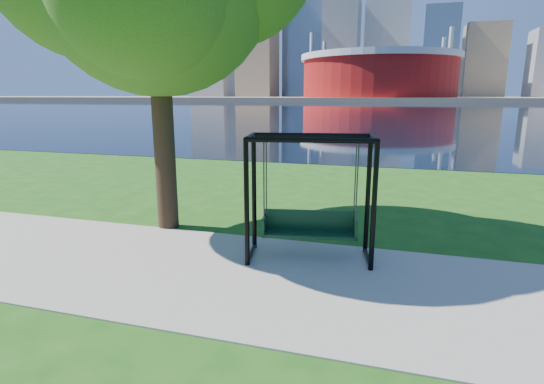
% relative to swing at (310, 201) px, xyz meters
% --- Properties ---
extents(ground, '(900.00, 900.00, 0.00)m').
position_rel_swing_xyz_m(ground, '(-0.59, -0.63, -1.16)').
color(ground, '#1E5114').
rests_on(ground, ground).
extents(path, '(120.00, 4.00, 0.03)m').
position_rel_swing_xyz_m(path, '(-0.59, -1.13, -1.15)').
color(path, '#9E937F').
rests_on(path, ground).
extents(river, '(900.00, 180.00, 0.02)m').
position_rel_swing_xyz_m(river, '(-0.59, 101.37, -1.15)').
color(river, black).
rests_on(river, ground).
extents(far_bank, '(900.00, 228.00, 2.00)m').
position_rel_swing_xyz_m(far_bank, '(-0.59, 305.37, -0.16)').
color(far_bank, '#937F60').
rests_on(far_bank, ground).
extents(stadium, '(83.00, 83.00, 32.00)m').
position_rel_swing_xyz_m(stadium, '(-10.59, 234.37, 13.07)').
color(stadium, maroon).
rests_on(stadium, far_bank).
extents(skyline, '(392.00, 66.00, 96.50)m').
position_rel_swing_xyz_m(skyline, '(-4.86, 318.77, 34.73)').
color(skyline, gray).
rests_on(skyline, far_bank).
extents(swing, '(2.49, 1.42, 2.40)m').
position_rel_swing_xyz_m(swing, '(0.00, 0.00, 0.00)').
color(swing, black).
rests_on(swing, ground).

